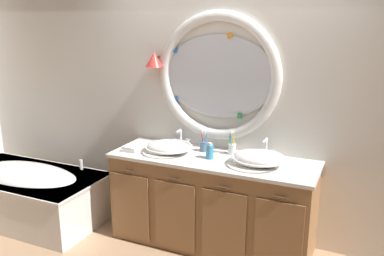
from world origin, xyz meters
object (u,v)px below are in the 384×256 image
at_px(sink_basin_right, 258,158).
at_px(folded_hand_towel, 131,149).
at_px(toothbrush_holder_right, 232,148).
at_px(soap_dispenser, 210,151).
at_px(bathtub, 27,191).
at_px(toothbrush_holder_left, 204,146).
at_px(sink_basin_left, 169,147).

xyz_separation_m(sink_basin_right, folded_hand_towel, (-1.18, -0.11, -0.04)).
bearing_deg(toothbrush_holder_right, soap_dispenser, -125.35).
xyz_separation_m(bathtub, toothbrush_holder_left, (1.82, 0.45, 0.60)).
height_order(bathtub, toothbrush_holder_left, toothbrush_holder_left).
relative_size(bathtub, soap_dispenser, 10.76).
relative_size(sink_basin_left, folded_hand_towel, 2.98).
xyz_separation_m(bathtub, sink_basin_left, (1.54, 0.29, 0.60)).
bearing_deg(sink_basin_right, bathtub, -173.14).
relative_size(soap_dispenser, folded_hand_towel, 1.02).
bearing_deg(bathtub, folded_hand_towel, 8.21).
distance_m(sink_basin_right, toothbrush_holder_left, 0.59).
bearing_deg(toothbrush_holder_left, sink_basin_left, -150.02).
bearing_deg(sink_basin_left, soap_dispenser, -0.89).
distance_m(bathtub, sink_basin_right, 2.48).
distance_m(soap_dispenser, folded_hand_towel, 0.76).
bearing_deg(bathtub, sink_basin_left, 10.58).
bearing_deg(sink_basin_right, toothbrush_holder_left, 163.67).
relative_size(bathtub, folded_hand_towel, 11.02).
xyz_separation_m(sink_basin_left, folded_hand_towel, (-0.34, -0.11, -0.03)).
distance_m(sink_basin_right, folded_hand_towel, 1.19).
height_order(sink_basin_left, soap_dispenser, soap_dispenser).
relative_size(bathtub, toothbrush_holder_right, 7.38).
bearing_deg(sink_basin_left, bathtub, -169.42).
distance_m(sink_basin_left, toothbrush_holder_left, 0.33).
bearing_deg(toothbrush_holder_right, bathtub, -167.12).
bearing_deg(toothbrush_holder_right, toothbrush_holder_left, -174.48).
bearing_deg(folded_hand_towel, sink_basin_right, 5.48).
bearing_deg(toothbrush_holder_left, bathtub, -166.07).
bearing_deg(toothbrush_holder_left, folded_hand_towel, -155.85).
bearing_deg(soap_dispenser, sink_basin_right, 0.84).
distance_m(toothbrush_holder_right, soap_dispenser, 0.24).
bearing_deg(toothbrush_holder_left, sink_basin_right, -16.33).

